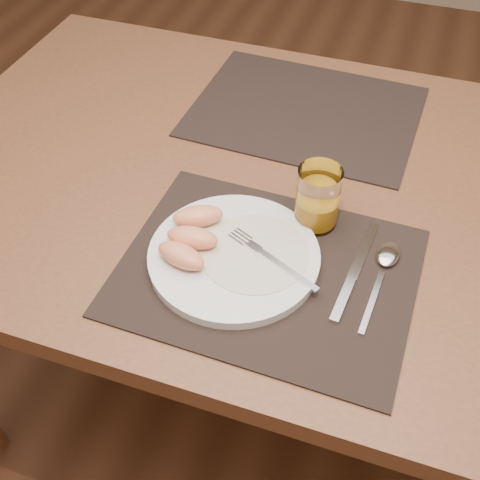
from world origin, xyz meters
name	(u,v)px	position (x,y,z in m)	size (l,w,h in m)	color
ground	(271,392)	(0.00, 0.00, 0.00)	(5.00, 5.00, 0.00)	brown
table	(285,214)	(0.00, 0.00, 0.67)	(1.40, 0.90, 0.75)	brown
placemat_near	(267,272)	(0.03, -0.22, 0.75)	(0.45, 0.35, 0.00)	black
placemat_far	(305,111)	(-0.02, 0.22, 0.75)	(0.45, 0.35, 0.00)	black
plate	(234,256)	(-0.03, -0.21, 0.76)	(0.27, 0.27, 0.02)	white
plate_dressing	(254,253)	(0.00, -0.20, 0.77)	(0.17, 0.17, 0.00)	white
fork	(265,255)	(0.02, -0.20, 0.77)	(0.17, 0.09, 0.00)	silver
knife	(352,278)	(0.16, -0.19, 0.76)	(0.04, 0.22, 0.01)	silver
spoon	(386,261)	(0.20, -0.15, 0.76)	(0.04, 0.19, 0.01)	silver
juice_glass	(317,200)	(0.07, -0.09, 0.80)	(0.07, 0.07, 0.11)	white
grapefruit_wedges	(191,236)	(-0.10, -0.22, 0.79)	(0.10, 0.15, 0.03)	#F79765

